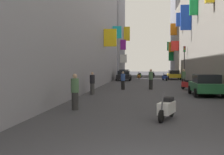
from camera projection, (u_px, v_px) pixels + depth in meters
ground_plane at (149, 83)px, 34.80m from camera, size 140.00×140.00×0.00m
building_left_near at (62, 13)px, 26.27m from camera, size 7.39×41.54×13.74m
building_left_mid_b at (107, 27)px, 57.18m from camera, size 7.28×15.94×19.66m
building_right_mid_c at (195, 42)px, 49.11m from camera, size 7.26×7.46×12.18m
building_right_far at (188, 30)px, 57.97m from camera, size 6.98×10.68×18.71m
parked_car_grey at (124, 74)px, 48.06m from camera, size 1.90×4.21×1.46m
parked_car_black at (124, 75)px, 41.08m from camera, size 2.02×4.12×1.38m
parked_car_yellow at (174, 75)px, 44.31m from camera, size 1.91×4.16×1.40m
parked_car_green at (206, 85)px, 20.29m from camera, size 1.95×4.00×1.50m
scooter_black at (153, 75)px, 50.91m from camera, size 0.46×1.94×1.13m
scooter_orange at (139, 76)px, 44.87m from camera, size 0.47×1.91×1.13m
scooter_green at (139, 75)px, 48.80m from camera, size 0.72×1.82×1.13m
scooter_blue at (165, 77)px, 40.93m from camera, size 0.74×1.80×1.13m
scooter_red at (187, 85)px, 25.08m from camera, size 0.83×1.89×1.13m
scooter_white at (167, 108)px, 11.29m from camera, size 0.81×1.87×1.13m
pedestrian_crossing at (123, 81)px, 25.42m from camera, size 0.53×0.53×1.60m
pedestrian_near_left at (75, 92)px, 13.71m from camera, size 0.54×0.54×1.73m
pedestrian_near_right at (151, 79)px, 25.60m from camera, size 0.50×0.50×1.80m
pedestrian_mid_street at (184, 78)px, 27.48m from camera, size 0.49×0.49×1.78m
pedestrian_far_away at (92, 83)px, 21.19m from camera, size 0.51×0.51×1.65m
traffic_light_near_corner at (184, 58)px, 37.69m from camera, size 0.26×0.34×4.64m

